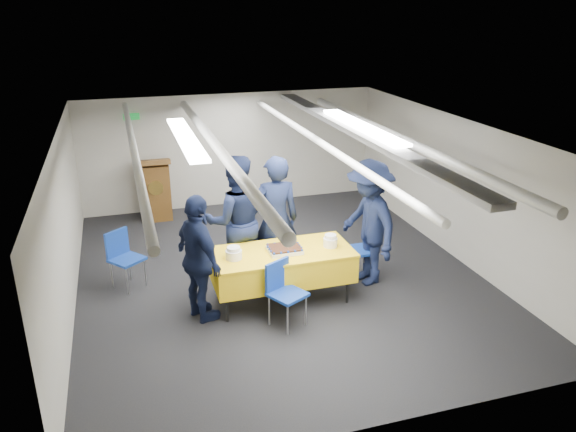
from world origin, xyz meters
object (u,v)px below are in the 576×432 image
(sailor_a, at_px, (275,220))
(sailor_c, at_px, (199,259))
(chair_near, at_px, (283,287))
(serving_table, at_px, (282,265))
(sailor_d, at_px, (369,223))
(chair_left, at_px, (123,253))
(sheet_cake, at_px, (285,249))
(sailor_b, at_px, (236,221))
(podium, at_px, (155,189))
(chair_right, at_px, (364,245))

(sailor_a, relative_size, sailor_c, 1.12)
(chair_near, bearing_deg, serving_table, 74.76)
(sailor_d, bearing_deg, chair_near, -70.22)
(chair_left, xyz_separation_m, sailor_c, (0.96, -1.26, 0.34))
(sheet_cake, xyz_separation_m, chair_near, (-0.19, -0.54, -0.28))
(sailor_b, xyz_separation_m, sailor_c, (-0.69, -0.90, -0.12))
(sailor_a, bearing_deg, chair_left, -8.37)
(podium, xyz_separation_m, sailor_a, (1.52, -3.15, 0.36))
(sheet_cake, bearing_deg, serving_table, 129.89)
(sailor_a, distance_m, sailor_b, 0.58)
(podium, height_order, chair_right, podium)
(chair_right, bearing_deg, serving_table, -166.09)
(sailor_b, bearing_deg, sailor_c, 54.79)
(serving_table, distance_m, podium, 4.07)
(sailor_a, relative_size, sailor_d, 1.03)
(podium, distance_m, chair_right, 4.48)
(chair_left, height_order, sailor_d, sailor_d)
(podium, distance_m, sailor_b, 3.23)
(sailor_b, distance_m, sailor_d, 1.95)
(sailor_a, bearing_deg, sailor_c, 35.80)
(serving_table, relative_size, chair_left, 2.25)
(serving_table, distance_m, chair_left, 2.40)
(sheet_cake, bearing_deg, sailor_a, 84.43)
(chair_left, relative_size, sailor_d, 0.46)
(sheet_cake, distance_m, sailor_b, 0.95)
(podium, xyz_separation_m, sailor_d, (2.82, -3.61, 0.34))
(podium, xyz_separation_m, sailor_b, (0.95, -3.06, 0.38))
(chair_left, bearing_deg, podium, 75.54)
(chair_near, xyz_separation_m, sailor_a, (0.25, 1.24, 0.45))
(chair_right, bearing_deg, chair_left, 167.69)
(chair_left, height_order, sailor_b, sailor_b)
(chair_right, relative_size, sailor_b, 0.44)
(serving_table, height_order, chair_left, chair_left)
(sheet_cake, distance_m, sailor_d, 1.39)
(podium, height_order, sailor_a, sailor_a)
(sailor_b, xyz_separation_m, sailor_d, (1.87, -0.55, -0.04))
(sailor_a, bearing_deg, sailor_b, -5.52)
(sheet_cake, xyz_separation_m, podium, (-1.45, 3.85, -0.20))
(sheet_cake, bearing_deg, sailor_b, 122.64)
(serving_table, relative_size, podium, 1.57)
(podium, bearing_deg, sheet_cake, -69.32)
(chair_right, height_order, sailor_a, sailor_a)
(chair_near, height_order, sailor_a, sailor_a)
(serving_table, xyz_separation_m, chair_right, (1.41, 0.35, -0.03))
(chair_right, relative_size, chair_left, 1.00)
(sailor_b, bearing_deg, sheet_cake, 124.93)
(chair_left, bearing_deg, sailor_d, -14.64)
(chair_right, distance_m, sailor_c, 2.64)
(chair_left, bearing_deg, sheet_cake, -28.22)
(chair_right, height_order, chair_left, same)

